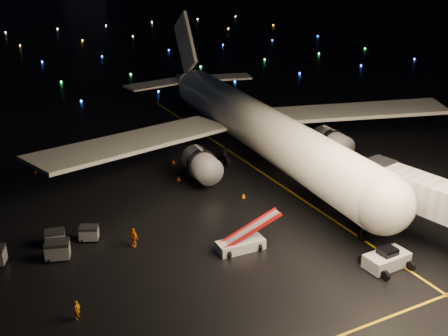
{
  "coord_description": "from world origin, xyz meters",
  "views": [
    {
      "loc": [
        -22.07,
        -35.66,
        27.22
      ],
      "look_at": [
        2.9,
        12.0,
        5.0
      ],
      "focal_mm": 45.0,
      "sensor_mm": 36.0,
      "label": 1
    }
  ],
  "objects_px": {
    "airliner": "(249,97)",
    "belt_loader": "(241,235)",
    "baggage_cart_1": "(55,238)",
    "baggage_cart_0": "(89,233)",
    "crew_a": "(77,310)",
    "baggage_cart_2": "(58,250)",
    "pushback_tug": "(387,258)",
    "crew_c": "(133,237)"
  },
  "relations": [
    {
      "from": "airliner",
      "to": "belt_loader",
      "type": "distance_m",
      "value": 25.48
    },
    {
      "from": "baggage_cart_1",
      "to": "baggage_cart_0",
      "type": "bearing_deg",
      "value": 1.21
    },
    {
      "from": "crew_a",
      "to": "baggage_cart_1",
      "type": "bearing_deg",
      "value": 44.17
    },
    {
      "from": "baggage_cart_0",
      "to": "belt_loader",
      "type": "bearing_deg",
      "value": -10.37
    },
    {
      "from": "belt_loader",
      "to": "baggage_cart_2",
      "type": "bearing_deg",
      "value": 160.79
    },
    {
      "from": "belt_loader",
      "to": "baggage_cart_1",
      "type": "bearing_deg",
      "value": 152.42
    },
    {
      "from": "airliner",
      "to": "pushback_tug",
      "type": "height_order",
      "value": "airliner"
    },
    {
      "from": "pushback_tug",
      "to": "baggage_cart_1",
      "type": "distance_m",
      "value": 30.7
    },
    {
      "from": "crew_a",
      "to": "baggage_cart_2",
      "type": "relative_size",
      "value": 0.75
    },
    {
      "from": "pushback_tug",
      "to": "crew_a",
      "type": "distance_m",
      "value": 26.67
    },
    {
      "from": "airliner",
      "to": "crew_c",
      "type": "height_order",
      "value": "airliner"
    },
    {
      "from": "pushback_tug",
      "to": "baggage_cart_0",
      "type": "xyz_separation_m",
      "value": [
        -22.1,
        16.97,
        -0.21
      ]
    },
    {
      "from": "baggage_cart_2",
      "to": "baggage_cart_0",
      "type": "bearing_deg",
      "value": 49.18
    },
    {
      "from": "baggage_cart_2",
      "to": "pushback_tug",
      "type": "bearing_deg",
      "value": -12.13
    },
    {
      "from": "baggage_cart_0",
      "to": "baggage_cart_1",
      "type": "distance_m",
      "value": 3.14
    },
    {
      "from": "airliner",
      "to": "crew_c",
      "type": "relative_size",
      "value": 30.01
    },
    {
      "from": "crew_a",
      "to": "baggage_cart_1",
      "type": "relative_size",
      "value": 0.88
    },
    {
      "from": "pushback_tug",
      "to": "baggage_cart_1",
      "type": "xyz_separation_m",
      "value": [
        -25.19,
        17.55,
        -0.18
      ]
    },
    {
      "from": "baggage_cart_2",
      "to": "crew_a",
      "type": "bearing_deg",
      "value": -75.37
    },
    {
      "from": "belt_loader",
      "to": "crew_a",
      "type": "height_order",
      "value": "belt_loader"
    },
    {
      "from": "belt_loader",
      "to": "pushback_tug",
      "type": "bearing_deg",
      "value": -37.69
    },
    {
      "from": "crew_a",
      "to": "baggage_cart_1",
      "type": "xyz_separation_m",
      "value": [
        0.91,
        12.07,
        -0.03
      ]
    },
    {
      "from": "airliner",
      "to": "pushback_tug",
      "type": "xyz_separation_m",
      "value": [
        -2.82,
        -29.6,
        -7.2
      ]
    },
    {
      "from": "airliner",
      "to": "crew_a",
      "type": "relative_size",
      "value": 35.71
    },
    {
      "from": "airliner",
      "to": "crew_c",
      "type": "xyz_separation_m",
      "value": [
        -21.48,
        -15.7,
        -7.2
      ]
    },
    {
      "from": "pushback_tug",
      "to": "baggage_cart_2",
      "type": "height_order",
      "value": "pushback_tug"
    },
    {
      "from": "baggage_cart_0",
      "to": "baggage_cart_2",
      "type": "relative_size",
      "value": 0.82
    },
    {
      "from": "airliner",
      "to": "baggage_cart_1",
      "type": "xyz_separation_m",
      "value": [
        -28.01,
        -12.05,
        -7.38
      ]
    },
    {
      "from": "airliner",
      "to": "pushback_tug",
      "type": "bearing_deg",
      "value": -91.92
    },
    {
      "from": "airliner",
      "to": "crew_a",
      "type": "height_order",
      "value": "airliner"
    },
    {
      "from": "baggage_cart_2",
      "to": "airliner",
      "type": "bearing_deg",
      "value": 45.56
    },
    {
      "from": "baggage_cart_0",
      "to": "baggage_cart_1",
      "type": "height_order",
      "value": "baggage_cart_1"
    },
    {
      "from": "belt_loader",
      "to": "baggage_cart_2",
      "type": "height_order",
      "value": "belt_loader"
    },
    {
      "from": "crew_c",
      "to": "baggage_cart_1",
      "type": "relative_size",
      "value": 1.05
    },
    {
      "from": "pushback_tug",
      "to": "baggage_cart_1",
      "type": "bearing_deg",
      "value": 142.49
    },
    {
      "from": "baggage_cart_0",
      "to": "baggage_cart_1",
      "type": "relative_size",
      "value": 0.97
    },
    {
      "from": "belt_loader",
      "to": "airliner",
      "type": "bearing_deg",
      "value": 61.52
    },
    {
      "from": "belt_loader",
      "to": "baggage_cart_1",
      "type": "relative_size",
      "value": 3.6
    },
    {
      "from": "pushback_tug",
      "to": "crew_c",
      "type": "xyz_separation_m",
      "value": [
        -18.66,
        13.91,
        0.0
      ]
    },
    {
      "from": "belt_loader",
      "to": "baggage_cart_0",
      "type": "distance_m",
      "value": 14.72
    },
    {
      "from": "crew_c",
      "to": "belt_loader",
      "type": "bearing_deg",
      "value": 31.4
    },
    {
      "from": "airliner",
      "to": "crew_a",
      "type": "xyz_separation_m",
      "value": [
        -28.93,
        -24.12,
        -7.35
      ]
    }
  ]
}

